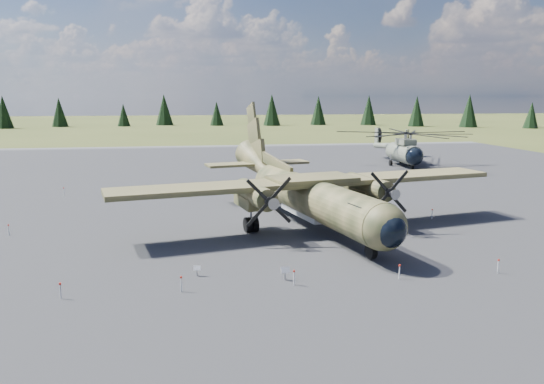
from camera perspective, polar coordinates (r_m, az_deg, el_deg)
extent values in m
plane|color=brown|center=(41.61, -4.11, -3.76)|extent=(500.00, 500.00, 0.00)
cube|color=slate|center=(51.34, -5.14, -1.08)|extent=(120.00, 120.00, 0.04)
cylinder|color=#32391F|center=(40.26, 4.60, -0.72)|extent=(6.70, 19.15, 2.95)
sphere|color=#32391F|center=(32.17, 11.89, -3.71)|extent=(3.41, 3.41, 2.89)
sphere|color=black|center=(31.72, 12.45, -4.03)|extent=(2.51, 2.51, 2.12)
cube|color=black|center=(33.39, 10.38, -1.76)|extent=(2.40, 2.07, 0.58)
cone|color=#32391F|center=(51.42, -1.35, 2.96)|extent=(4.28, 7.67, 4.43)
cube|color=#9A9D9F|center=(41.43, 3.95, -2.10)|extent=(3.23, 6.59, 0.53)
cube|color=#32381D|center=(40.51, 4.30, 1.09)|extent=(30.62, 9.64, 0.37)
cube|color=#32391F|center=(40.48, 4.31, 1.42)|extent=(6.95, 4.98, 0.37)
cylinder|color=#32391F|center=(38.56, -1.89, -0.22)|extent=(2.65, 5.68, 1.58)
cube|color=#32391F|center=(39.47, -2.28, -0.99)|extent=(2.27, 3.82, 0.84)
cone|color=gray|center=(35.40, -0.08, -1.17)|extent=(0.97, 1.09, 0.80)
cylinder|color=black|center=(39.86, -2.26, -3.51)|extent=(1.14, 1.32, 1.16)
cylinder|color=#32391F|center=(42.55, 10.26, 0.61)|extent=(2.65, 5.68, 1.58)
cube|color=#32391F|center=(43.38, 9.65, -0.10)|extent=(2.27, 3.82, 0.84)
cone|color=gray|center=(39.71, 12.80, -0.17)|extent=(0.97, 1.09, 0.80)
cylinder|color=black|center=(43.73, 9.58, -2.41)|extent=(1.14, 1.32, 1.16)
cube|color=#32391F|center=(47.62, 0.26, 3.14)|extent=(1.89, 7.85, 1.77)
cube|color=#32381D|center=(51.91, -1.55, 3.08)|extent=(10.36, 4.30, 0.23)
cylinder|color=gray|center=(33.47, 10.65, -5.03)|extent=(0.17, 0.17, 0.95)
cylinder|color=black|center=(33.68, 10.61, -6.28)|extent=(0.56, 1.04, 0.98)
cylinder|color=slate|center=(78.92, 13.98, 4.07)|extent=(2.79, 7.66, 2.64)
sphere|color=black|center=(75.44, 15.06, 3.70)|extent=(2.48, 2.48, 2.43)
sphere|color=slate|center=(82.44, 12.99, 4.36)|extent=(2.48, 2.48, 2.43)
cube|color=slate|center=(78.38, 14.15, 5.26)|extent=(1.86, 3.42, 0.79)
cylinder|color=gray|center=(78.31, 14.18, 5.84)|extent=(0.39, 0.39, 1.06)
cylinder|color=slate|center=(86.09, 12.05, 4.89)|extent=(1.06, 9.04, 1.51)
cube|color=slate|center=(89.70, 11.20, 5.97)|extent=(0.26, 1.48, 2.54)
cylinder|color=black|center=(89.82, 11.43, 5.97)|extent=(0.12, 2.75, 2.75)
cylinder|color=black|center=(76.19, 14.82, 2.66)|extent=(0.31, 0.72, 0.72)
cylinder|color=black|center=(79.74, 12.64, 3.08)|extent=(0.33, 0.85, 0.85)
cylinder|color=gray|center=(79.68, 12.66, 3.47)|extent=(0.15, 0.15, 1.53)
cylinder|color=black|center=(80.80, 14.53, 3.09)|extent=(0.33, 0.85, 0.85)
cylinder|color=gray|center=(80.73, 14.55, 3.48)|extent=(0.15, 0.15, 1.53)
cylinder|color=slate|center=(82.48, 14.61, 4.19)|extent=(4.70, 7.41, 2.43)
sphere|color=black|center=(79.01, 14.76, 3.89)|extent=(2.87, 2.87, 2.24)
sphere|color=slate|center=(85.96, 14.47, 4.43)|extent=(2.87, 2.87, 2.24)
cube|color=slate|center=(81.95, 14.68, 5.24)|extent=(2.63, 3.49, 0.73)
cylinder|color=gray|center=(81.90, 14.70, 5.75)|extent=(0.45, 0.45, 0.97)
cylinder|color=slate|center=(89.55, 14.34, 4.87)|extent=(3.64, 8.07, 1.39)
cube|color=slate|center=(93.08, 14.25, 5.82)|extent=(0.67, 1.35, 2.33)
cylinder|color=black|center=(93.10, 14.46, 5.81)|extent=(0.93, 2.39, 2.53)
cylinder|color=black|center=(79.75, 14.69, 2.96)|extent=(0.48, 0.71, 0.66)
cylinder|color=black|center=(83.72, 13.62, 3.34)|extent=(0.54, 0.83, 0.78)
cylinder|color=gray|center=(83.66, 13.64, 3.69)|extent=(0.17, 0.17, 1.41)
cylinder|color=black|center=(83.88, 15.41, 3.28)|extent=(0.54, 0.83, 0.78)
cylinder|color=gray|center=(83.83, 15.43, 3.62)|extent=(0.17, 0.17, 1.41)
cube|color=gray|center=(30.70, -8.05, -8.49)|extent=(0.08, 0.08, 0.49)
cube|color=silver|center=(30.59, -8.06, -8.10)|extent=(0.42, 0.22, 0.28)
cube|color=gray|center=(29.77, 1.42, -8.89)|extent=(0.09, 0.09, 0.60)
cube|color=silver|center=(29.63, 1.44, -8.39)|extent=(0.49, 0.21, 0.34)
cylinder|color=silver|center=(29.12, -21.79, -9.89)|extent=(0.07, 0.07, 0.80)
cylinder|color=red|center=(28.99, -21.85, -9.15)|extent=(0.12, 0.12, 0.10)
cylinder|color=silver|center=(28.41, -9.73, -9.78)|extent=(0.07, 0.07, 0.80)
cylinder|color=red|center=(28.28, -9.75, -9.02)|extent=(0.12, 0.12, 0.10)
cylinder|color=silver|center=(28.96, 2.39, -9.25)|extent=(0.07, 0.07, 0.80)
cylinder|color=red|center=(28.82, 2.39, -8.50)|extent=(0.12, 0.12, 0.10)
cylinder|color=silver|center=(30.69, 13.55, -8.39)|extent=(0.07, 0.07, 0.80)
cylinder|color=red|center=(30.56, 13.58, -7.68)|extent=(0.12, 0.12, 0.10)
cylinder|color=silver|center=(33.42, 23.15, -7.40)|extent=(0.07, 0.07, 0.80)
cylinder|color=red|center=(33.31, 23.20, -6.75)|extent=(0.12, 0.12, 0.10)
cylinder|color=silver|center=(58.37, -21.47, 0.02)|extent=(0.07, 0.07, 0.80)
cylinder|color=red|center=(58.30, -21.49, 0.40)|extent=(0.12, 0.12, 0.10)
cylinder|color=silver|center=(57.21, -13.62, 0.25)|extent=(0.07, 0.07, 0.80)
cylinder|color=red|center=(57.14, -13.63, 0.64)|extent=(0.12, 0.12, 0.10)
cylinder|color=silver|center=(57.15, -5.60, 0.48)|extent=(0.07, 0.07, 0.80)
cylinder|color=red|center=(57.08, -5.61, 0.88)|extent=(0.12, 0.12, 0.10)
cylinder|color=silver|center=(58.21, 2.28, 0.70)|extent=(0.07, 0.07, 0.80)
cylinder|color=red|center=(58.14, 2.29, 1.09)|extent=(0.12, 0.12, 0.10)
cylinder|color=silver|center=(60.31, 9.75, 0.90)|extent=(0.07, 0.07, 0.80)
cylinder|color=red|center=(60.25, 9.76, 1.27)|extent=(0.12, 0.12, 0.10)
cylinder|color=silver|center=(43.32, -26.45, -3.72)|extent=(0.07, 0.07, 0.80)
cylinder|color=red|center=(43.23, -26.49, -3.21)|extent=(0.12, 0.12, 0.10)
cylinder|color=silver|center=(45.99, 16.83, -2.31)|extent=(0.07, 0.07, 0.80)
cylinder|color=red|center=(45.90, 16.86, -1.83)|extent=(0.12, 0.12, 0.10)
cone|color=black|center=(188.66, 26.12, 7.44)|extent=(4.66, 4.66, 8.32)
cone|color=black|center=(188.18, 20.43, 8.22)|extent=(6.06, 6.06, 10.82)
cone|color=black|center=(187.99, 15.28, 8.41)|extent=(5.75, 5.75, 10.28)
cone|color=black|center=(193.43, 10.35, 8.68)|extent=(5.89, 5.89, 10.52)
cone|color=black|center=(191.61, 5.00, 8.76)|extent=(5.75, 5.75, 10.26)
cone|color=black|center=(186.04, -0.02, 8.84)|extent=(6.06, 6.06, 10.82)
cone|color=black|center=(187.09, -5.98, 8.41)|extent=(4.66, 4.66, 8.31)
cone|color=black|center=(192.69, -11.52, 8.68)|extent=(6.04, 6.04, 10.78)
cone|color=black|center=(188.17, -15.68, 7.99)|extent=(4.26, 4.26, 7.61)
cone|color=black|center=(191.88, -21.91, 7.98)|extent=(5.40, 5.40, 9.65)
cone|color=black|center=(189.49, -26.93, 7.70)|extent=(5.81, 5.81, 10.38)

